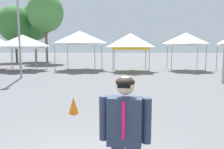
{
  "coord_description": "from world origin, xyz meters",
  "views": [
    {
      "loc": [
        0.76,
        -3.53,
        2.14
      ],
      "look_at": [
        0.38,
        3.22,
        1.3
      ],
      "focal_mm": 36.81,
      "sensor_mm": 36.0,
      "label": 1
    }
  ],
  "objects_px": {
    "canopy_tent_left_of_center": "(80,38)",
    "tree_behind_tents_left": "(45,12)",
    "canopy_tent_behind_left": "(131,41)",
    "tree_behind_tents_center": "(15,24)",
    "person_foreground": "(125,135)",
    "traffic_cone_near_barrier": "(73,105)",
    "tree_behind_tents_right": "(35,23)",
    "canopy_tent_right_of_center": "(23,42)",
    "canopy_tent_center": "(186,39)"
  },
  "relations": [
    {
      "from": "canopy_tent_right_of_center",
      "to": "tree_behind_tents_center",
      "type": "height_order",
      "value": "tree_behind_tents_center"
    },
    {
      "from": "canopy_tent_right_of_center",
      "to": "tree_behind_tents_left",
      "type": "relative_size",
      "value": 0.42
    },
    {
      "from": "person_foreground",
      "to": "tree_behind_tents_center",
      "type": "distance_m",
      "value": 30.12
    },
    {
      "from": "tree_behind_tents_right",
      "to": "canopy_tent_left_of_center",
      "type": "bearing_deg",
      "value": -52.11
    },
    {
      "from": "canopy_tent_right_of_center",
      "to": "canopy_tent_behind_left",
      "type": "xyz_separation_m",
      "value": [
        9.34,
        -0.17,
        0.02
      ]
    },
    {
      "from": "canopy_tent_center",
      "to": "traffic_cone_near_barrier",
      "type": "xyz_separation_m",
      "value": [
        -6.9,
        -13.33,
        -2.44
      ]
    },
    {
      "from": "tree_behind_tents_left",
      "to": "traffic_cone_near_barrier",
      "type": "relative_size",
      "value": 15.91
    },
    {
      "from": "tree_behind_tents_center",
      "to": "tree_behind_tents_right",
      "type": "relative_size",
      "value": 0.95
    },
    {
      "from": "person_foreground",
      "to": "tree_behind_tents_left",
      "type": "xyz_separation_m",
      "value": [
        -9.54,
        24.94,
        5.09
      ]
    },
    {
      "from": "canopy_tent_left_of_center",
      "to": "tree_behind_tents_right",
      "type": "distance_m",
      "value": 13.39
    },
    {
      "from": "canopy_tent_right_of_center",
      "to": "canopy_tent_center",
      "type": "height_order",
      "value": "canopy_tent_center"
    },
    {
      "from": "tree_behind_tents_center",
      "to": "tree_behind_tents_left",
      "type": "relative_size",
      "value": 0.86
    },
    {
      "from": "tree_behind_tents_center",
      "to": "traffic_cone_near_barrier",
      "type": "distance_m",
      "value": 25.75
    },
    {
      "from": "person_foreground",
      "to": "traffic_cone_near_barrier",
      "type": "height_order",
      "value": "person_foreground"
    },
    {
      "from": "canopy_tent_behind_left",
      "to": "canopy_tent_center",
      "type": "xyz_separation_m",
      "value": [
        4.8,
        0.9,
        0.18
      ]
    },
    {
      "from": "canopy_tent_behind_left",
      "to": "person_foreground",
      "type": "relative_size",
      "value": 1.81
    },
    {
      "from": "canopy_tent_behind_left",
      "to": "canopy_tent_center",
      "type": "distance_m",
      "value": 4.88
    },
    {
      "from": "tree_behind_tents_left",
      "to": "canopy_tent_right_of_center",
      "type": "bearing_deg",
      "value": -85.22
    },
    {
      "from": "canopy_tent_center",
      "to": "traffic_cone_near_barrier",
      "type": "distance_m",
      "value": 15.21
    },
    {
      "from": "canopy_tent_right_of_center",
      "to": "canopy_tent_behind_left",
      "type": "height_order",
      "value": "canopy_tent_behind_left"
    },
    {
      "from": "tree_behind_tents_center",
      "to": "traffic_cone_near_barrier",
      "type": "height_order",
      "value": "tree_behind_tents_center"
    },
    {
      "from": "tree_behind_tents_center",
      "to": "tree_behind_tents_right",
      "type": "xyz_separation_m",
      "value": [
        1.95,
        1.55,
        0.34
      ]
    },
    {
      "from": "person_foreground",
      "to": "tree_behind_tents_left",
      "type": "distance_m",
      "value": 27.18
    },
    {
      "from": "canopy_tent_behind_left",
      "to": "tree_behind_tents_right",
      "type": "distance_m",
      "value": 17.03
    },
    {
      "from": "canopy_tent_center",
      "to": "tree_behind_tents_center",
      "type": "relative_size",
      "value": 0.45
    },
    {
      "from": "person_foreground",
      "to": "traffic_cone_near_barrier",
      "type": "distance_m",
      "value": 4.66
    },
    {
      "from": "canopy_tent_center",
      "to": "traffic_cone_near_barrier",
      "type": "bearing_deg",
      "value": -117.36
    },
    {
      "from": "canopy_tent_left_of_center",
      "to": "person_foreground",
      "type": "relative_size",
      "value": 2.12
    },
    {
      "from": "canopy_tent_center",
      "to": "tree_behind_tents_center",
      "type": "xyz_separation_m",
      "value": [
        -19.3,
        8.74,
        2.21
      ]
    },
    {
      "from": "canopy_tent_right_of_center",
      "to": "canopy_tent_left_of_center",
      "type": "xyz_separation_m",
      "value": [
        4.88,
        0.63,
        0.31
      ]
    },
    {
      "from": "canopy_tent_left_of_center",
      "to": "tree_behind_tents_right",
      "type": "xyz_separation_m",
      "value": [
        -8.09,
        10.39,
        2.43
      ]
    },
    {
      "from": "tree_behind_tents_center",
      "to": "tree_behind_tents_right",
      "type": "bearing_deg",
      "value": 38.41
    },
    {
      "from": "canopy_tent_left_of_center",
      "to": "tree_behind_tents_center",
      "type": "height_order",
      "value": "tree_behind_tents_center"
    },
    {
      "from": "traffic_cone_near_barrier",
      "to": "tree_behind_tents_right",
      "type": "bearing_deg",
      "value": 113.86
    },
    {
      "from": "person_foreground",
      "to": "tree_behind_tents_right",
      "type": "bearing_deg",
      "value": 113.39
    },
    {
      "from": "person_foreground",
      "to": "traffic_cone_near_barrier",
      "type": "relative_size",
      "value": 3.33
    },
    {
      "from": "canopy_tent_center",
      "to": "tree_behind_tents_left",
      "type": "height_order",
      "value": "tree_behind_tents_left"
    },
    {
      "from": "canopy_tent_center",
      "to": "tree_behind_tents_left",
      "type": "relative_size",
      "value": 0.39
    },
    {
      "from": "canopy_tent_right_of_center",
      "to": "canopy_tent_center",
      "type": "distance_m",
      "value": 14.16
    },
    {
      "from": "canopy_tent_center",
      "to": "tree_behind_tents_right",
      "type": "bearing_deg",
      "value": 149.32
    },
    {
      "from": "tree_behind_tents_left",
      "to": "canopy_tent_left_of_center",
      "type": "bearing_deg",
      "value": -53.15
    },
    {
      "from": "canopy_tent_behind_left",
      "to": "person_foreground",
      "type": "distance_m",
      "value": 16.8
    },
    {
      "from": "tree_behind_tents_center",
      "to": "tree_behind_tents_right",
      "type": "distance_m",
      "value": 2.51
    },
    {
      "from": "canopy_tent_left_of_center",
      "to": "canopy_tent_center",
      "type": "relative_size",
      "value": 1.15
    },
    {
      "from": "canopy_tent_behind_left",
      "to": "tree_behind_tents_left",
      "type": "xyz_separation_m",
      "value": [
        -10.02,
        8.21,
        3.6
      ]
    },
    {
      "from": "tree_behind_tents_left",
      "to": "canopy_tent_behind_left",
      "type": "bearing_deg",
      "value": -39.33
    },
    {
      "from": "canopy_tent_behind_left",
      "to": "canopy_tent_center",
      "type": "relative_size",
      "value": 0.98
    },
    {
      "from": "canopy_tent_behind_left",
      "to": "canopy_tent_center",
      "type": "bearing_deg",
      "value": 10.61
    },
    {
      "from": "canopy_tent_left_of_center",
      "to": "tree_behind_tents_left",
      "type": "height_order",
      "value": "tree_behind_tents_left"
    },
    {
      "from": "canopy_tent_right_of_center",
      "to": "person_foreground",
      "type": "distance_m",
      "value": 19.15
    }
  ]
}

